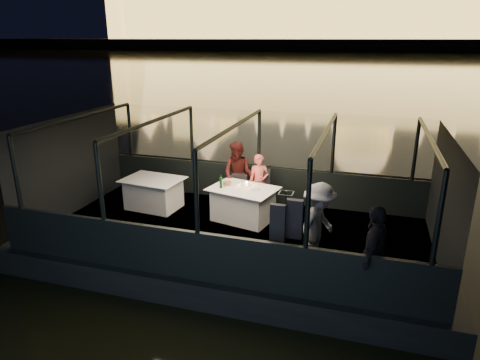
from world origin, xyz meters
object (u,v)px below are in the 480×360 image
(chair_port_right, at_px, (258,193))
(passenger_stripe, at_px, (318,224))
(dining_table_aft, at_px, (154,193))
(chair_port_left, at_px, (237,192))
(person_man_maroon, at_px, (238,176))
(wine_bottle, at_px, (221,182))
(passenger_dark, at_px, (374,251))
(coat_stand, at_px, (285,232))
(dining_table_central, at_px, (243,204))
(person_woman_coral, at_px, (259,179))

(chair_port_right, xyz_separation_m, passenger_stripe, (1.70, -2.30, 0.40))
(dining_table_aft, xyz_separation_m, chair_port_left, (1.97, 0.51, 0.06))
(chair_port_left, height_order, person_man_maroon, person_man_maroon)
(dining_table_aft, relative_size, person_man_maroon, 0.87)
(wine_bottle, bearing_deg, passenger_dark, -34.28)
(chair_port_right, distance_m, coat_stand, 3.15)
(chair_port_right, xyz_separation_m, coat_stand, (1.21, -2.88, 0.45))
(dining_table_central, bearing_deg, passenger_dark, -40.07)
(person_man_maroon, bearing_deg, passenger_stripe, -38.28)
(chair_port_right, height_order, wine_bottle, wine_bottle)
(dining_table_aft, bearing_deg, chair_port_right, 13.14)
(passenger_stripe, xyz_separation_m, passenger_dark, (0.95, -0.73, 0.00))
(person_woman_coral, bearing_deg, passenger_stripe, -74.04)
(chair_port_right, bearing_deg, person_man_maroon, 155.39)
(dining_table_aft, bearing_deg, passenger_stripe, -22.45)
(person_man_maroon, bearing_deg, chair_port_right, -9.09)
(chair_port_left, distance_m, person_man_maroon, 0.40)
(chair_port_right, bearing_deg, chair_port_left, -178.32)
(dining_table_central, height_order, person_man_maroon, person_man_maroon)
(dining_table_central, distance_m, chair_port_right, 0.68)
(dining_table_central, relative_size, passenger_stripe, 0.90)
(passenger_stripe, bearing_deg, passenger_dark, -109.87)
(passenger_stripe, bearing_deg, wine_bottle, 74.53)
(wine_bottle, bearing_deg, dining_table_aft, 173.93)
(dining_table_aft, height_order, wine_bottle, wine_bottle)
(chair_port_right, height_order, person_man_maroon, person_man_maroon)
(coat_stand, height_order, person_woman_coral, coat_stand)
(person_man_maroon, height_order, wine_bottle, person_man_maroon)
(coat_stand, distance_m, person_man_maroon, 3.55)
(chair_port_right, xyz_separation_m, person_man_maroon, (-0.57, 0.19, 0.30))
(coat_stand, distance_m, passenger_dark, 1.45)
(wine_bottle, bearing_deg, chair_port_right, 49.16)
(dining_table_central, bearing_deg, chair_port_left, 119.04)
(dining_table_aft, distance_m, passenger_stripe, 4.54)
(coat_stand, xyz_separation_m, person_man_maroon, (-1.78, 3.07, -0.15))
(chair_port_left, relative_size, passenger_dark, 0.52)
(coat_stand, xyz_separation_m, wine_bottle, (-1.88, 2.11, 0.02))
(dining_table_central, height_order, passenger_stripe, passenger_stripe)
(coat_stand, bearing_deg, passenger_stripe, 49.73)
(coat_stand, height_order, wine_bottle, coat_stand)
(passenger_stripe, height_order, wine_bottle, passenger_stripe)
(person_woman_coral, bearing_deg, chair_port_left, -174.04)
(chair_port_left, bearing_deg, passenger_stripe, -56.15)
(chair_port_left, relative_size, person_woman_coral, 0.61)
(chair_port_left, bearing_deg, chair_port_right, -3.04)
(person_man_maroon, bearing_deg, chair_port_left, -67.49)
(passenger_stripe, bearing_deg, dining_table_aft, 85.05)
(dining_table_central, relative_size, chair_port_left, 1.76)
(person_woman_coral, bearing_deg, coat_stand, -86.90)
(passenger_dark, distance_m, wine_bottle, 4.01)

